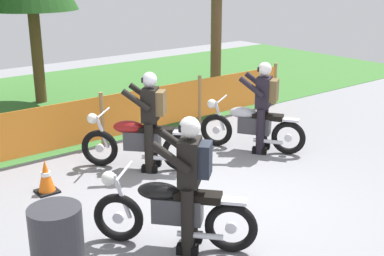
{
  "coord_description": "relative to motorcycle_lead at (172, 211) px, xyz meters",
  "views": [
    {
      "loc": [
        -4.41,
        -5.13,
        3.33
      ],
      "look_at": [
        0.28,
        0.8,
        0.9
      ],
      "focal_mm": 47.28,
      "sensor_mm": 36.0,
      "label": 1
    }
  ],
  "objects": [
    {
      "name": "rider_trailing",
      "position": [
        3.32,
        1.69,
        0.48
      ],
      "size": [
        0.71,
        0.79,
        1.69
      ],
      "rotation": [
        0.0,
        0.0,
        2.13
      ],
      "color": "black",
      "rests_on": "ground"
    },
    {
      "name": "barrier_fence",
      "position": [
        1.15,
        3.86,
        0.07
      ],
      "size": [
        9.75,
        0.08,
        1.05
      ],
      "color": "#997547",
      "rests_on": "ground"
    },
    {
      "name": "motorcycle_third",
      "position": [
        1.05,
        2.41,
        0.0
      ],
      "size": [
        1.49,
        1.6,
        0.98
      ],
      "rotation": [
        0.0,
        0.0,
        2.32
      ],
      "color": "black",
      "rests_on": "ground"
    },
    {
      "name": "motorcycle_trailing",
      "position": [
        3.2,
        1.88,
        -0.01
      ],
      "size": [
        1.16,
        1.77,
        0.95
      ],
      "rotation": [
        0.0,
        0.0,
        2.13
      ],
      "color": "black",
      "rests_on": "ground"
    },
    {
      "name": "rider_third",
      "position": [
        1.21,
        2.25,
        0.48
      ],
      "size": [
        0.76,
        0.77,
        1.69
      ],
      "rotation": [
        0.0,
        0.0,
        2.32
      ],
      "color": "black",
      "rests_on": "ground"
    },
    {
      "name": "motorcycle_lead",
      "position": [
        0.0,
        0.0,
        0.0
      ],
      "size": [
        1.45,
        1.62,
        0.98
      ],
      "rotation": [
        0.0,
        0.0,
        2.29
      ],
      "color": "black",
      "rests_on": "ground"
    },
    {
      "name": "grass_verge",
      "position": [
        1.15,
        7.53,
        -0.47
      ],
      "size": [
        24.0,
        7.34,
        0.01
      ],
      "primitive_type": "cube",
      "color": "#386B2D",
      "rests_on": "ground"
    },
    {
      "name": "ground",
      "position": [
        1.15,
        0.62,
        -0.48
      ],
      "size": [
        24.0,
        24.0,
        0.02
      ],
      "primitive_type": "cube",
      "color": "gray"
    },
    {
      "name": "spare_drum",
      "position": [
        -1.41,
        0.2,
        -0.03
      ],
      "size": [
        0.58,
        0.58,
        0.88
      ],
      "primitive_type": "cylinder",
      "color": "#2D2D33",
      "rests_on": "ground"
    },
    {
      "name": "traffic_cone",
      "position": [
        -0.6,
        2.47,
        -0.21
      ],
      "size": [
        0.32,
        0.32,
        0.53
      ],
      "color": "black",
      "rests_on": "ground"
    },
    {
      "name": "rider_lead",
      "position": [
        0.15,
        -0.17,
        0.48
      ],
      "size": [
        0.75,
        0.78,
        1.69
      ],
      "rotation": [
        0.0,
        0.0,
        2.29
      ],
      "color": "black",
      "rests_on": "ground"
    }
  ]
}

